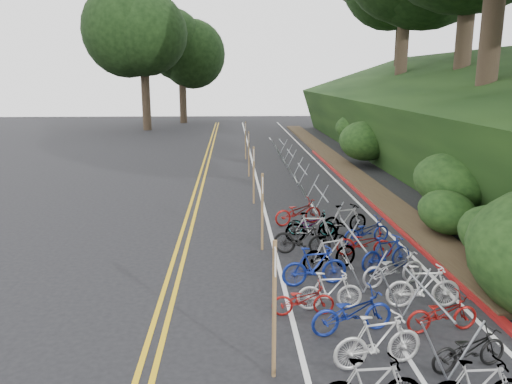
# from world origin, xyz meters

# --- Properties ---
(ground) EXTENTS (120.00, 120.00, 0.00)m
(ground) POSITION_xyz_m (0.00, 0.00, 0.00)
(ground) COLOR black
(ground) RESTS_ON ground
(road_markings) EXTENTS (7.47, 80.00, 0.01)m
(road_markings) POSITION_xyz_m (0.63, 10.10, 0.00)
(road_markings) COLOR gold
(road_markings) RESTS_ON ground
(red_curb) EXTENTS (0.25, 28.00, 0.10)m
(red_curb) POSITION_xyz_m (5.70, 12.00, 0.05)
(red_curb) COLOR maroon
(red_curb) RESTS_ON ground
(embankment) EXTENTS (14.30, 48.14, 9.11)m
(embankment) POSITION_xyz_m (12.96, 19.04, 2.57)
(embankment) COLOR black
(embankment) RESTS_ON ground
(bike_rack_front) EXTENTS (1.18, 2.65, 1.25)m
(bike_rack_front) POSITION_xyz_m (3.53, -1.06, 0.89)
(bike_rack_front) COLOR gray
(bike_rack_front) RESTS_ON ground
(bike_racks_rest) EXTENTS (1.14, 23.00, 1.17)m
(bike_racks_rest) POSITION_xyz_m (3.00, 13.00, 0.85)
(bike_racks_rest) COLOR gray
(bike_racks_rest) RESTS_ON ground
(signpost_near) EXTENTS (0.08, 0.40, 2.65)m
(signpost_near) POSITION_xyz_m (0.39, -1.92, 1.51)
(signpost_near) COLOR brown
(signpost_near) RESTS_ON ground
(signposts_rest) EXTENTS (0.08, 18.40, 2.50)m
(signposts_rest) POSITION_xyz_m (0.60, 14.00, 1.43)
(signposts_rest) COLOR brown
(signposts_rest) RESTS_ON ground
(bike_front) EXTENTS (0.56, 1.48, 0.77)m
(bike_front) POSITION_xyz_m (1.27, 0.48, 0.39)
(bike_front) COLOR maroon
(bike_front) RESTS_ON ground
(bike_valet) EXTENTS (3.36, 12.69, 1.09)m
(bike_valet) POSITION_xyz_m (2.95, 2.32, 0.50)
(bike_valet) COLOR slate
(bike_valet) RESTS_ON ground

